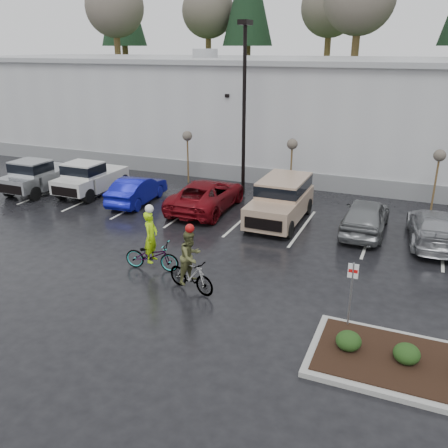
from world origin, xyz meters
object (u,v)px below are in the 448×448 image
at_px(car_grey, 365,216).
at_px(sapling_east, 439,159).
at_px(pickup_silver, 44,174).
at_px(pickup_white, 94,176).
at_px(lamppost, 244,92).
at_px(cyclist_hivis, 152,250).
at_px(cyclist_olive, 191,267).
at_px(car_blue, 137,190).
at_px(suv_tan, 280,202).
at_px(fire_lane_sign, 351,288).
at_px(sapling_west, 187,139).
at_px(car_red, 207,195).
at_px(sapling_mid, 292,147).
at_px(car_far_silver, 434,227).

bearing_deg(car_grey, sapling_east, -121.95).
height_order(pickup_silver, pickup_white, same).
bearing_deg(car_grey, lamppost, -25.25).
relative_size(cyclist_hivis, cyclist_olive, 1.05).
bearing_deg(car_blue, suv_tan, 176.21).
distance_m(fire_lane_sign, pickup_silver, 20.46).
xyz_separation_m(sapling_west, pickup_white, (-3.99, -4.00, -1.75)).
bearing_deg(car_red, fire_lane_sign, 133.59).
bearing_deg(pickup_white, lamppost, 20.60).
distance_m(sapling_east, pickup_silver, 21.63).
height_order(sapling_mid, cyclist_hivis, sapling_mid).
height_order(sapling_mid, fire_lane_sign, sapling_mid).
distance_m(sapling_west, pickup_white, 5.92).
bearing_deg(pickup_white, sapling_west, 45.08).
bearing_deg(cyclist_hivis, sapling_mid, -18.42).
relative_size(car_blue, car_grey, 0.94).
xyz_separation_m(sapling_west, cyclist_olive, (6.41, -12.44, -1.83)).
bearing_deg(sapling_mid, pickup_silver, -160.54).
height_order(pickup_silver, car_blue, pickup_silver).
height_order(lamppost, pickup_silver, lamppost).
xyz_separation_m(fire_lane_sign, suv_tan, (-4.54, 8.16, -0.38)).
relative_size(pickup_white, car_far_silver, 1.04).
bearing_deg(sapling_west, car_grey, -21.61).
relative_size(sapling_mid, suv_tan, 0.63).
xyz_separation_m(pickup_white, car_blue, (3.31, -0.71, -0.26)).
height_order(lamppost, cyclist_hivis, lamppost).
bearing_deg(sapling_west, lamppost, -14.04).
bearing_deg(sapling_mid, suv_tan, -80.74).
bearing_deg(cyclist_olive, car_grey, -15.20).
distance_m(sapling_east, fire_lane_sign, 13.06).
bearing_deg(pickup_silver, fire_lane_sign, -23.09).
xyz_separation_m(car_blue, car_red, (3.92, 0.43, 0.06)).
relative_size(sapling_mid, cyclist_olive, 1.29).
bearing_deg(lamppost, fire_lane_sign, -56.54).
bearing_deg(fire_lane_sign, sapling_west, 132.67).
height_order(lamppost, car_far_silver, lamppost).
bearing_deg(sapling_mid, car_far_silver, -30.99).
relative_size(sapling_mid, sapling_east, 1.00).
bearing_deg(cyclist_olive, sapling_west, 42.98).
bearing_deg(car_grey, pickup_white, -1.37).
xyz_separation_m(pickup_silver, car_red, (10.26, 0.50, -0.20)).
bearing_deg(pickup_silver, cyclist_olive, -29.71).
xyz_separation_m(car_blue, suv_tan, (7.94, 0.07, 0.31)).
distance_m(pickup_white, car_grey, 15.20).
height_order(sapling_mid, pickup_white, sapling_mid).
distance_m(sapling_west, car_far_silver, 14.95).
relative_size(car_red, cyclist_olive, 2.28).
bearing_deg(cyclist_olive, lamppost, 27.62).
bearing_deg(sapling_east, cyclist_hivis, -130.16).
distance_m(pickup_silver, pickup_white, 3.12).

